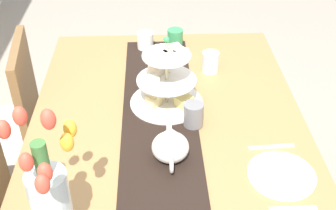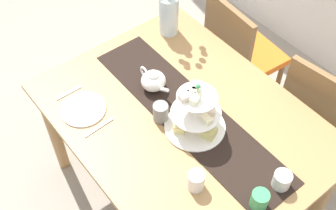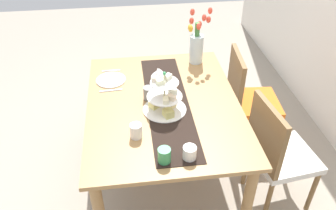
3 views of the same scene
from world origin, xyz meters
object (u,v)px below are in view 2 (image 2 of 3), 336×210
at_px(chair_left, 239,52).
at_px(fork_left, 69,93).
at_px(dinner_plate_left, 83,109).
at_px(knife_left, 99,127).
at_px(tulip_vase, 169,8).
at_px(cream_jug, 282,180).
at_px(mug_grey, 161,112).
at_px(tiered_cake_stand, 197,115).
at_px(teapot, 153,80).
at_px(mug_orange, 259,200).
at_px(dining_table, 183,129).
at_px(mug_white_text, 196,181).
at_px(chair_right, 321,115).

bearing_deg(chair_left, fork_left, -97.28).
relative_size(dinner_plate_left, knife_left, 1.35).
distance_m(tulip_vase, fork_left, 0.74).
xyz_separation_m(cream_jug, mug_grey, (-0.62, -0.18, 0.01)).
distance_m(tiered_cake_stand, teapot, 0.34).
xyz_separation_m(fork_left, mug_orange, (1.06, 0.31, 0.04)).
bearing_deg(fork_left, teapot, 56.45).
distance_m(dinner_plate_left, mug_grey, 0.40).
height_order(dining_table, mug_white_text, mug_white_text).
bearing_deg(tulip_vase, cream_jug, -12.99).
height_order(chair_left, chair_right, same).
height_order(tiered_cake_stand, tulip_vase, tulip_vase).
bearing_deg(chair_right, mug_orange, -73.49).
xyz_separation_m(chair_left, chair_right, (0.67, 0.00, 0.00)).
distance_m(dining_table, teapot, 0.30).
bearing_deg(cream_jug, dinner_plate_left, -153.39).
height_order(chair_right, tulip_vase, tulip_vase).
xyz_separation_m(mug_white_text, mug_orange, (0.24, 0.15, 0.00)).
bearing_deg(tulip_vase, mug_white_text, -31.91).
xyz_separation_m(knife_left, mug_orange, (0.77, 0.31, 0.04)).
xyz_separation_m(tiered_cake_stand, knife_left, (-0.29, -0.37, -0.10)).
bearing_deg(mug_white_text, teapot, 160.24).
height_order(tulip_vase, dinner_plate_left, tulip_vase).
height_order(mug_grey, mug_white_text, mug_grey).
distance_m(teapot, mug_white_text, 0.62).
xyz_separation_m(dining_table, mug_orange, (0.57, -0.06, 0.15)).
xyz_separation_m(chair_right, cream_jug, (0.24, -0.68, 0.30)).
distance_m(chair_right, mug_orange, 0.92).
height_order(dining_table, chair_right, chair_right).
bearing_deg(chair_right, chair_left, -179.97).
bearing_deg(mug_grey, chair_left, 108.41).
height_order(dining_table, mug_grey, mug_grey).
bearing_deg(fork_left, dining_table, 36.82).
bearing_deg(mug_grey, chair_right, 65.91).
bearing_deg(dinner_plate_left, tiered_cake_stand, 40.12).
relative_size(dining_table, dinner_plate_left, 6.16).
distance_m(chair_left, tiered_cake_stand, 0.95).
distance_m(tiered_cake_stand, mug_orange, 0.49).
xyz_separation_m(chair_left, mug_grey, (0.29, -0.86, 0.31)).
bearing_deg(teapot, tiered_cake_stand, 0.09).
height_order(teapot, fork_left, teapot).
bearing_deg(dining_table, cream_jug, 8.77).
bearing_deg(knife_left, tulip_vase, 116.23).
xyz_separation_m(tulip_vase, mug_grey, (0.49, -0.44, -0.12)).
relative_size(tulip_vase, mug_white_text, 4.88).
relative_size(fork_left, mug_white_text, 1.58).
distance_m(dining_table, tulip_vase, 0.71).
bearing_deg(teapot, dinner_plate_left, -105.14).
height_order(tiered_cake_stand, fork_left, tiered_cake_stand).
height_order(chair_right, knife_left, chair_right).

